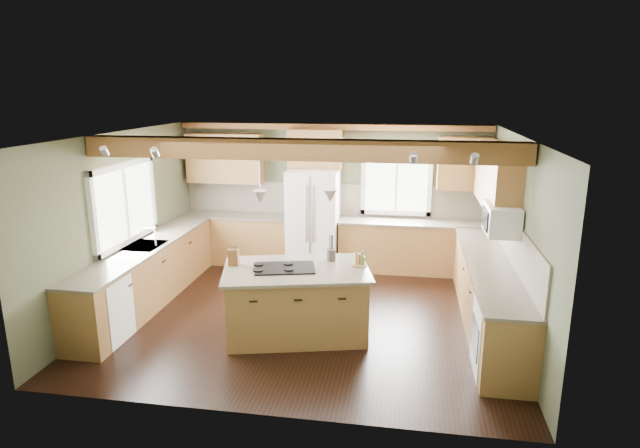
# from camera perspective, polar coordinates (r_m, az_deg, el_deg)

# --- Properties ---
(floor) EXTENTS (5.60, 5.60, 0.00)m
(floor) POSITION_cam_1_polar(r_m,az_deg,el_deg) (7.90, -1.25, -9.64)
(floor) COLOR black
(floor) RESTS_ON ground
(ceiling) EXTENTS (5.60, 5.60, 0.00)m
(ceiling) POSITION_cam_1_polar(r_m,az_deg,el_deg) (7.25, -1.36, 9.50)
(ceiling) COLOR silver
(ceiling) RESTS_ON wall_back
(wall_back) EXTENTS (5.60, 0.00, 5.60)m
(wall_back) POSITION_cam_1_polar(r_m,az_deg,el_deg) (9.87, 1.39, 3.17)
(wall_back) COLOR #4E543B
(wall_back) RESTS_ON ground
(wall_left) EXTENTS (0.00, 5.00, 5.00)m
(wall_left) POSITION_cam_1_polar(r_m,az_deg,el_deg) (8.44, -20.34, 0.34)
(wall_left) COLOR #4E543B
(wall_left) RESTS_ON ground
(wall_right) EXTENTS (0.00, 5.00, 5.00)m
(wall_right) POSITION_cam_1_polar(r_m,az_deg,el_deg) (7.49, 20.27, -1.35)
(wall_right) COLOR #4E543B
(wall_right) RESTS_ON ground
(ceiling_beam) EXTENTS (5.55, 0.26, 0.26)m
(ceiling_beam) POSITION_cam_1_polar(r_m,az_deg,el_deg) (6.66, -2.35, 7.95)
(ceiling_beam) COLOR brown
(ceiling_beam) RESTS_ON ceiling
(soffit_trim) EXTENTS (5.55, 0.20, 0.10)m
(soffit_trim) POSITION_cam_1_polar(r_m,az_deg,el_deg) (9.61, 1.35, 10.33)
(soffit_trim) COLOR brown
(soffit_trim) RESTS_ON ceiling
(backsplash_back) EXTENTS (5.58, 0.03, 0.58)m
(backsplash_back) POSITION_cam_1_polar(r_m,az_deg,el_deg) (9.88, 1.38, 2.64)
(backsplash_back) COLOR brown
(backsplash_back) RESTS_ON wall_back
(backsplash_right) EXTENTS (0.03, 3.70, 0.58)m
(backsplash_right) POSITION_cam_1_polar(r_m,az_deg,el_deg) (7.56, 20.03, -1.90)
(backsplash_right) COLOR brown
(backsplash_right) RESTS_ON wall_right
(base_cab_back_left) EXTENTS (2.02, 0.60, 0.88)m
(base_cab_back_left) POSITION_cam_1_polar(r_m,az_deg,el_deg) (10.19, -8.89, -1.62)
(base_cab_back_left) COLOR brown
(base_cab_back_left) RESTS_ON floor
(counter_back_left) EXTENTS (2.06, 0.64, 0.04)m
(counter_back_left) POSITION_cam_1_polar(r_m,az_deg,el_deg) (10.08, -8.99, 0.90)
(counter_back_left) COLOR #463F34
(counter_back_left) RESTS_ON base_cab_back_left
(base_cab_back_right) EXTENTS (2.62, 0.60, 0.88)m
(base_cab_back_right) POSITION_cam_1_polar(r_m,az_deg,el_deg) (9.70, 9.87, -2.48)
(base_cab_back_right) COLOR brown
(base_cab_back_right) RESTS_ON floor
(counter_back_right) EXTENTS (2.66, 0.64, 0.04)m
(counter_back_right) POSITION_cam_1_polar(r_m,az_deg,el_deg) (9.58, 9.99, 0.15)
(counter_back_right) COLOR #463F34
(counter_back_right) RESTS_ON base_cab_back_right
(base_cab_left) EXTENTS (0.60, 3.70, 0.88)m
(base_cab_left) POSITION_cam_1_polar(r_m,az_deg,el_deg) (8.57, -17.93, -5.24)
(base_cab_left) COLOR brown
(base_cab_left) RESTS_ON floor
(counter_left) EXTENTS (0.64, 3.74, 0.04)m
(counter_left) POSITION_cam_1_polar(r_m,az_deg,el_deg) (8.44, -18.16, -2.29)
(counter_left) COLOR #463F34
(counter_left) RESTS_ON base_cab_left
(base_cab_right) EXTENTS (0.60, 3.70, 0.88)m
(base_cab_right) POSITION_cam_1_polar(r_m,az_deg,el_deg) (7.75, 17.46, -7.31)
(base_cab_right) COLOR brown
(base_cab_right) RESTS_ON floor
(counter_right) EXTENTS (0.64, 3.74, 0.04)m
(counter_right) POSITION_cam_1_polar(r_m,az_deg,el_deg) (7.59, 17.71, -4.08)
(counter_right) COLOR #463F34
(counter_right) RESTS_ON base_cab_right
(upper_cab_back_left) EXTENTS (1.40, 0.35, 0.90)m
(upper_cab_back_left) POSITION_cam_1_polar(r_m,az_deg,el_deg) (10.07, -10.09, 6.92)
(upper_cab_back_left) COLOR brown
(upper_cab_back_left) RESTS_ON wall_back
(upper_cab_over_fridge) EXTENTS (0.96, 0.35, 0.70)m
(upper_cab_over_fridge) POSITION_cam_1_polar(r_m,az_deg,el_deg) (9.62, -0.51, 8.00)
(upper_cab_over_fridge) COLOR brown
(upper_cab_over_fridge) RESTS_ON wall_back
(upper_cab_right) EXTENTS (0.35, 2.20, 0.90)m
(upper_cab_right) POSITION_cam_1_polar(r_m,az_deg,el_deg) (8.19, 18.33, 4.76)
(upper_cab_right) COLOR brown
(upper_cab_right) RESTS_ON wall_right
(upper_cab_back_corner) EXTENTS (0.90, 0.35, 0.90)m
(upper_cab_back_corner) POSITION_cam_1_polar(r_m,az_deg,el_deg) (9.55, 15.15, 6.26)
(upper_cab_back_corner) COLOR brown
(upper_cab_back_corner) RESTS_ON wall_back
(window_left) EXTENTS (0.04, 1.60, 1.05)m
(window_left) POSITION_cam_1_polar(r_m,az_deg,el_deg) (8.42, -20.20, 2.07)
(window_left) COLOR white
(window_left) RESTS_ON wall_left
(window_back) EXTENTS (1.10, 0.04, 1.00)m
(window_back) POSITION_cam_1_polar(r_m,az_deg,el_deg) (9.72, 8.13, 4.35)
(window_back) COLOR white
(window_back) RESTS_ON wall_back
(sink) EXTENTS (0.50, 0.65, 0.03)m
(sink) POSITION_cam_1_polar(r_m,az_deg,el_deg) (8.43, -18.17, -2.26)
(sink) COLOR #262628
(sink) RESTS_ON counter_left
(faucet) EXTENTS (0.02, 0.02, 0.28)m
(faucet) POSITION_cam_1_polar(r_m,az_deg,el_deg) (8.32, -17.14, -1.37)
(faucet) COLOR #B2B2B7
(faucet) RESTS_ON sink
(dishwasher) EXTENTS (0.60, 0.60, 0.84)m
(dishwasher) POSITION_cam_1_polar(r_m,az_deg,el_deg) (7.52, -22.36, -8.49)
(dishwasher) COLOR white
(dishwasher) RESTS_ON floor
(oven) EXTENTS (0.60, 0.72, 0.84)m
(oven) POSITION_cam_1_polar(r_m,az_deg,el_deg) (6.57, 18.87, -11.52)
(oven) COLOR white
(oven) RESTS_ON floor
(microwave) EXTENTS (0.40, 0.70, 0.38)m
(microwave) POSITION_cam_1_polar(r_m,az_deg,el_deg) (7.34, 18.82, 0.49)
(microwave) COLOR white
(microwave) RESTS_ON wall_right
(pendant_left) EXTENTS (0.18, 0.18, 0.16)m
(pendant_left) POSITION_cam_1_polar(r_m,az_deg,el_deg) (6.76, -6.41, 2.90)
(pendant_left) COLOR #B2B2B7
(pendant_left) RESTS_ON ceiling
(pendant_right) EXTENTS (0.18, 0.18, 0.16)m
(pendant_right) POSITION_cam_1_polar(r_m,az_deg,el_deg) (6.79, 1.09, 3.03)
(pendant_right) COLOR #B2B2B7
(pendant_right) RESTS_ON ceiling
(refrigerator) EXTENTS (0.90, 0.74, 1.80)m
(refrigerator) POSITION_cam_1_polar(r_m,az_deg,el_deg) (9.64, -0.70, 0.47)
(refrigerator) COLOR silver
(refrigerator) RESTS_ON floor
(island) EXTENTS (1.98, 1.48, 0.88)m
(island) POSITION_cam_1_polar(r_m,az_deg,el_deg) (7.18, -2.52, -8.37)
(island) COLOR brown
(island) RESTS_ON floor
(island_top) EXTENTS (2.12, 1.62, 0.04)m
(island_top) POSITION_cam_1_polar(r_m,az_deg,el_deg) (7.02, -2.56, -4.90)
(island_top) COLOR #463F34
(island_top) RESTS_ON island
(cooktop) EXTENTS (0.87, 0.68, 0.02)m
(cooktop) POSITION_cam_1_polar(r_m,az_deg,el_deg) (7.00, -3.77, -4.69)
(cooktop) COLOR black
(cooktop) RESTS_ON island_top
(knife_block) EXTENTS (0.14, 0.11, 0.22)m
(knife_block) POSITION_cam_1_polar(r_m,az_deg,el_deg) (7.18, -9.21, -3.52)
(knife_block) COLOR brown
(knife_block) RESTS_ON island_top
(utensil_crock) EXTENTS (0.14, 0.14, 0.16)m
(utensil_crock) POSITION_cam_1_polar(r_m,az_deg,el_deg) (7.28, 1.20, -3.32)
(utensil_crock) COLOR #413A34
(utensil_crock) RESTS_ON island_top
(bottle_tray) EXTENTS (0.27, 0.27, 0.19)m
(bottle_tray) POSITION_cam_1_polar(r_m,az_deg,el_deg) (7.10, 4.25, -3.70)
(bottle_tray) COLOR brown
(bottle_tray) RESTS_ON island_top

